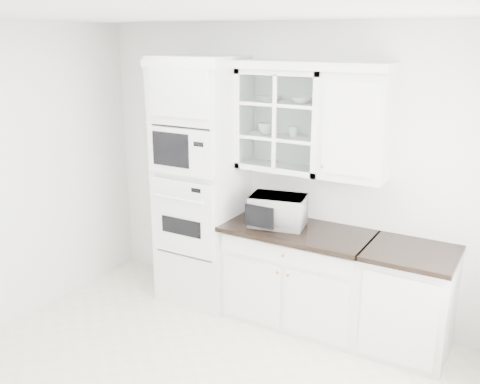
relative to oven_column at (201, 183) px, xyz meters
The scene contains 12 objects.
room_shell 1.37m from the oven_column, 52.79° to the right, with size 4.00×3.50×2.70m.
oven_column is the anchor object (origin of this frame).
base_cabinet_run 1.27m from the oven_column, ahead, with size 1.32×0.67×0.92m.
extra_base_cabinet 2.16m from the oven_column, ahead, with size 0.72×0.67×0.92m.
upper_cabinet_glass 1.03m from the oven_column, 12.10° to the left, with size 0.80×0.33×0.90m.
upper_cabinet_solid 1.60m from the oven_column, ahead, with size 0.55×0.33×0.90m, color white.
crown_molding 1.33m from the oven_column, 11.90° to the left, with size 2.14×0.38×0.07m, color white.
countertop_microwave 0.84m from the oven_column, ahead, with size 0.48×0.40×0.28m, color white.
bowl_a 1.06m from the oven_column, 15.94° to the left, with size 0.20×0.20×0.05m, color white.
bowl_b 1.28m from the oven_column, 10.48° to the left, with size 0.17×0.17×0.05m, color white.
cup_a 0.85m from the oven_column, 15.28° to the left, with size 0.13×0.13×0.10m, color white.
cup_b 1.06m from the oven_column, 11.42° to the left, with size 0.10×0.10×0.09m, color white.
Camera 1 is at (2.09, -2.70, 2.57)m, focal length 40.00 mm.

